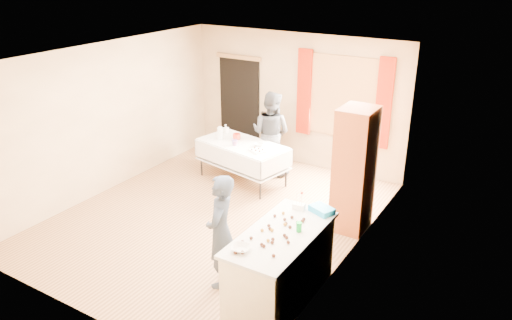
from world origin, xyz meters
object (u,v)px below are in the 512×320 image
Objects in this scene: girl at (221,232)px; party_table at (243,159)px; chair at (266,150)px; counter at (281,265)px; cabinet at (354,170)px; woman at (271,133)px.

party_table is at bearing -169.40° from girl.
girl reaches higher than party_table.
chair is at bearing 102.16° from party_table.
cabinet is at bearing 87.24° from counter.
woman is (-2.02, 3.28, 0.35)m from counter.
cabinet reaches higher than counter.
woman is (-1.24, 3.41, 0.06)m from girl.
chair is (-2.28, 3.55, -0.14)m from counter.
counter is at bearing 119.53° from woman.
girl is (1.48, -2.79, 0.31)m from party_table.
counter is 3.49m from party_table.
woman is at bearing -177.42° from girl.
woman is (0.26, -0.27, 0.50)m from chair.
chair is 4.00m from girl.
party_table is 1.21× the size of girl.
girl is at bearing -67.37° from chair.
counter is 1.08× the size of girl.
counter is at bearing 82.03° from girl.
counter is at bearing -56.82° from chair.
chair is at bearing 148.05° from cabinet.
chair is (-2.38, 1.48, -0.65)m from cabinet.
woman is at bearing 121.60° from counter.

